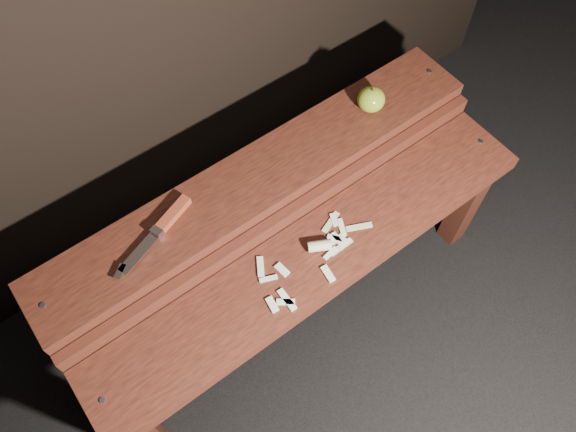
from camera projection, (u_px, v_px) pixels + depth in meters
ground at (300, 304)px, 1.71m from camera, size 60.00×60.00×0.00m
bench_front_tier at (317, 270)px, 1.38m from camera, size 1.20×0.20×0.42m
bench_rear_tier at (263, 194)px, 1.42m from camera, size 1.20×0.21×0.50m
apple at (371, 99)px, 1.42m from camera, size 0.07×0.07×0.08m
knife at (165, 224)px, 1.26m from camera, size 0.24×0.10×0.02m
apple_scraps at (316, 253)px, 1.32m from camera, size 0.33×0.16×0.03m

